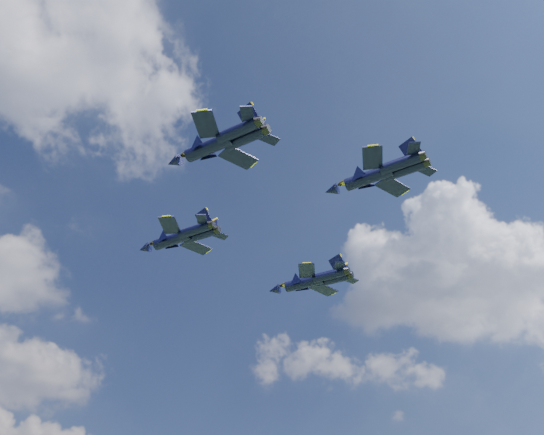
{
  "coord_description": "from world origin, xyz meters",
  "views": [
    {
      "loc": [
        -44.93,
        -72.46,
        3.41
      ],
      "look_at": [
        -3.16,
        -2.82,
        60.81
      ],
      "focal_mm": 40.0,
      "sensor_mm": 36.0,
      "label": 1
    }
  ],
  "objects": [
    {
      "name": "jet_lead",
      "position": [
        -13.97,
        14.47,
        62.44
      ],
      "size": [
        12.94,
        17.22,
        4.21
      ],
      "rotation": [
        0.0,
        0.0,
        0.53
      ],
      "color": "black"
    },
    {
      "name": "jet_left",
      "position": [
        -19.82,
        -12.44,
        61.01
      ],
      "size": [
        12.93,
        17.46,
        4.22
      ],
      "rotation": [
        0.0,
        0.0,
        0.49
      ],
      "color": "black"
    },
    {
      "name": "jet_right",
      "position": [
        11.27,
        10.36,
        58.95
      ],
      "size": [
        13.14,
        17.12,
        4.22
      ],
      "rotation": [
        0.0,
        0.0,
        0.56
      ],
      "color": "black"
    },
    {
      "name": "jet_slot",
      "position": [
        5.19,
        -17.17,
        62.64
      ],
      "size": [
        13.12,
        17.71,
        4.29
      ],
      "rotation": [
        0.0,
        0.0,
        0.5
      ],
      "color": "black"
    }
  ]
}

